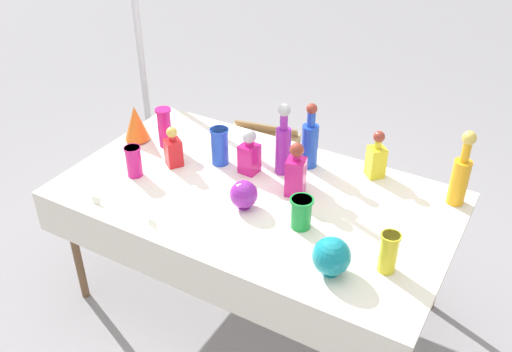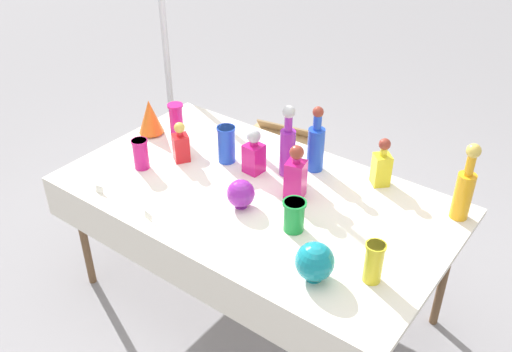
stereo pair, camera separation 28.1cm
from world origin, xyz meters
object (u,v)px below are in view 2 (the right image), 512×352
Objects in this scene: slender_vase_4 at (226,143)px; slender_vase_2 at (141,153)px; tall_bottle_0 at (288,145)px; round_bowl_1 at (315,262)px; tall_bottle_2 at (316,145)px; slender_vase_0 at (176,122)px; tall_bottle_1 at (465,188)px; square_decanter_3 at (181,144)px; cardboard_box_behind_left at (279,162)px; square_decanter_2 at (296,174)px; slender_vase_1 at (374,261)px; slender_vase_3 at (294,215)px; canopy_pole at (167,58)px; round_bowl_0 at (241,194)px; square_decanter_1 at (382,165)px; square_decanter_0 at (254,153)px; fluted_vase_0 at (150,117)px.

slender_vase_2 is at bearing -134.43° from slender_vase_4.
slender_vase_2 is at bearing -147.55° from tall_bottle_0.
tall_bottle_0 reaches higher than round_bowl_1.
slender_vase_0 is at bearing -165.08° from tall_bottle_2.
tall_bottle_1 is 1.73× the size of square_decanter_3.
cardboard_box_behind_left is at bearing 135.14° from tall_bottle_2.
square_decanter_2 is 0.85m from slender_vase_2.
slender_vase_1 is 0.32× the size of cardboard_box_behind_left.
slender_vase_2 reaches higher than cardboard_box_behind_left.
cardboard_box_behind_left is (-1.34, 1.29, -0.67)m from slender_vase_1.
tall_bottle_0 reaches higher than slender_vase_2.
canopy_pole is at bearing 152.22° from slender_vase_3.
slender_vase_3 is at bearing -57.73° from square_decanter_2.
slender_vase_3 is 1.07× the size of round_bowl_0.
canopy_pole is at bearing 171.21° from square_decanter_1.
square_decanter_2 is 0.69m from square_decanter_3.
round_bowl_0 is (0.14, -0.29, -0.04)m from square_decanter_0.
round_bowl_1 is (0.39, -0.44, -0.04)m from square_decanter_2.
tall_bottle_2 is at bearing 14.92° from slender_vase_0.
square_decanter_2 is 0.86m from slender_vase_0.
square_decanter_0 is (-1.02, -0.26, -0.05)m from tall_bottle_1.
slender_vase_4 is at bearing 2.85° from fluted_vase_0.
round_bowl_1 is at bearing -48.87° from square_decanter_2.
slender_vase_0 is 0.85m from canopy_pole.
square_decanter_1 reaches higher than cardboard_box_behind_left.
slender_vase_1 is at bearing -22.75° from square_decanter_0.
slender_vase_2 reaches higher than slender_vase_3.
square_decanter_0 is at bearing 2.37° from fluted_vase_0.
tall_bottle_1 is 0.80m from slender_vase_3.
square_decanter_2 reaches higher than slender_vase_2.
round_bowl_1 is (1.08, -0.36, -0.01)m from square_decanter_3.
fluted_vase_0 is (-0.89, -0.12, -0.06)m from tall_bottle_0.
slender_vase_1 is (0.30, -0.67, -0.01)m from square_decanter_1.
tall_bottle_2 is at bearing 41.20° from square_decanter_0.
tall_bottle_1 is at bearing 24.38° from square_decanter_2.
canopy_pole reaches higher than slender_vase_0.
round_bowl_1 reaches higher than round_bowl_0.
tall_bottle_0 reaches higher than slender_vase_4.
canopy_pole is (-1.42, 0.35, 0.03)m from tall_bottle_2.
square_decanter_1 is 0.46× the size of cardboard_box_behind_left.
slender_vase_3 is 0.69m from slender_vase_4.
slender_vase_0 is 1.07× the size of fluted_vase_0.
tall_bottle_1 is at bearing 32.27° from round_bowl_0.
fluted_vase_0 is (-0.74, -0.03, -0.00)m from square_decanter_0.
square_decanter_1 is 1.27× the size of slender_vase_4.
fluted_vase_0 is (-1.75, -0.29, -0.05)m from tall_bottle_1.
square_decanter_2 is 1.71× the size of slender_vase_2.
slender_vase_0 is at bearing 139.15° from square_decanter_3.
slender_vase_1 is at bearing -10.17° from square_decanter_3.
square_decanter_3 is at bearing -86.17° from cardboard_box_behind_left.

